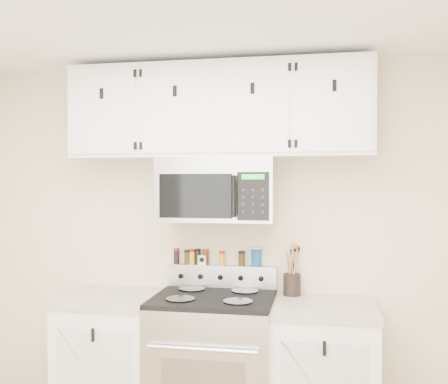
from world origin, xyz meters
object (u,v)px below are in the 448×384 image
object	(u,v)px
range	(214,367)
microwave	(218,189)
utensil_crock	(292,283)
salt_canister	(256,257)

from	to	relation	value
range	microwave	world-z (taller)	microwave
utensil_crock	salt_canister	xyz separation A→B (m)	(-0.25, 0.05, 0.16)
microwave	utensil_crock	distance (m)	0.80
microwave	salt_canister	bearing A→B (deg)	32.89
range	microwave	size ratio (longest dim) A/B	1.45
salt_canister	microwave	bearing A→B (deg)	-147.11
range	utensil_crock	world-z (taller)	utensil_crock
microwave	salt_canister	xyz separation A→B (m)	(0.24, 0.16, -0.47)
utensil_crock	salt_canister	distance (m)	0.30
utensil_crock	salt_canister	bearing A→B (deg)	168.47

